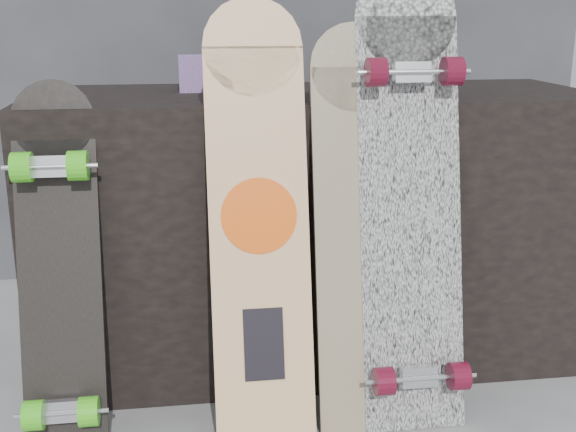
{
  "coord_description": "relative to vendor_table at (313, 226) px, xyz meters",
  "views": [
    {
      "loc": [
        -0.37,
        -1.55,
        1.03
      ],
      "look_at": [
        -0.12,
        0.2,
        0.52
      ],
      "focal_mm": 45.0,
      "sensor_mm": 36.0,
      "label": 1
    }
  ],
  "objects": [
    {
      "name": "vendor_table",
      "position": [
        0.0,
        0.0,
        0.0
      ],
      "size": [
        1.6,
        0.6,
        0.8
      ],
      "primitive_type": "cube",
      "color": "black",
      "rests_on": "ground"
    },
    {
      "name": "merch_box_purple",
      "position": [
        -0.29,
        0.08,
        0.45
      ],
      "size": [
        0.18,
        0.12,
        0.1
      ],
      "primitive_type": "cube",
      "color": "#433771",
      "rests_on": "vendor_table"
    },
    {
      "name": "merch_box_small",
      "position": [
        0.25,
        -0.09,
        0.46
      ],
      "size": [
        0.14,
        0.14,
        0.12
      ],
      "primitive_type": "cube",
      "color": "#433771",
      "rests_on": "vendor_table"
    },
    {
      "name": "merch_box_flat",
      "position": [
        0.22,
        0.11,
        0.43
      ],
      "size": [
        0.22,
        0.1,
        0.06
      ],
      "primitive_type": "cube",
      "color": "#D1B78C",
      "rests_on": "vendor_table"
    },
    {
      "name": "longboard_geisha",
      "position": [
        -0.2,
        -0.37,
        0.16
      ],
      "size": [
        0.24,
        0.3,
        1.06
      ],
      "rotation": [
        -0.26,
        0.0,
        0.0
      ],
      "color": "beige",
      "rests_on": "ground"
    },
    {
      "name": "longboard_celtic",
      "position": [
        0.04,
        -0.37,
        0.13
      ],
      "size": [
        0.22,
        0.25,
        1.0
      ],
      "rotation": [
        -0.23,
        0.0,
        0.0
      ],
      "color": "beige",
      "rests_on": "ground"
    },
    {
      "name": "longboard_cascadia",
      "position": [
        0.18,
        -0.37,
        0.19
      ],
      "size": [
        0.26,
        0.34,
        1.14
      ],
      "rotation": [
        -0.23,
        0.0,
        0.0
      ],
      "color": "silver",
      "rests_on": "ground"
    },
    {
      "name": "skateboard_dark",
      "position": [
        -0.68,
        -0.38,
        0.04
      ],
      "size": [
        0.19,
        0.29,
        0.87
      ],
      "rotation": [
        -0.24,
        0.0,
        0.0
      ],
      "color": "black",
      "rests_on": "ground"
    }
  ]
}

